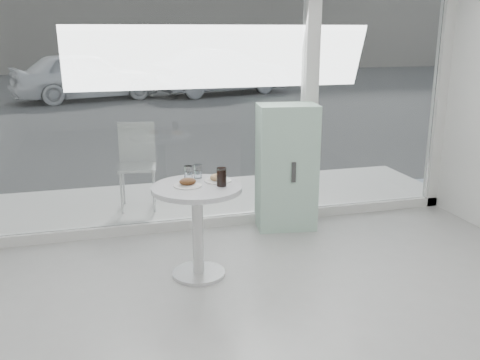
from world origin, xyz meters
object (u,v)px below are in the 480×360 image
object	(u,v)px
patio_chair	(137,160)
water_tumbler_a	(188,173)
cola_glass	(222,177)
car_silver	(220,72)
main_table	(197,212)
plate_donut	(218,179)
car_white	(85,76)
water_tumbler_b	(198,172)
mint_cabinet	(286,167)
plate_fritter	(188,183)

from	to	relation	value
patio_chair	water_tumbler_a	world-z (taller)	patio_chair
cola_glass	car_silver	bearing A→B (deg)	76.51
main_table	plate_donut	xyz separation A→B (m)	(0.19, 0.08, 0.24)
car_white	cola_glass	xyz separation A→B (m)	(1.04, -12.07, 0.15)
water_tumbler_a	water_tumbler_b	distance (m)	0.08
car_white	cola_glass	distance (m)	12.12
water_tumbler_a	patio_chair	bearing A→B (deg)	100.14
water_tumbler_b	cola_glass	xyz separation A→B (m)	(0.13, -0.29, 0.02)
main_table	patio_chair	distance (m)	1.85
patio_chair	plate_donut	distance (m)	1.82
mint_cabinet	water_tumbler_a	world-z (taller)	mint_cabinet
plate_fritter	cola_glass	distance (m)	0.27
plate_donut	water_tumbler_a	bearing A→B (deg)	149.62
plate_donut	water_tumbler_b	xyz separation A→B (m)	(-0.14, 0.15, 0.03)
main_table	plate_fritter	world-z (taller)	plate_fritter
patio_chair	car_white	world-z (taller)	car_white
cola_glass	car_white	bearing A→B (deg)	94.94
car_silver	main_table	bearing A→B (deg)	148.33
main_table	patio_chair	world-z (taller)	patio_chair
car_white	water_tumbler_b	xyz separation A→B (m)	(0.91, -11.78, 0.13)
car_silver	water_tumbler_b	xyz separation A→B (m)	(-3.10, -12.09, 0.13)
main_table	water_tumbler_a	distance (m)	0.34
water_tumbler_b	mint_cabinet	bearing A→B (deg)	32.19
mint_cabinet	patio_chair	world-z (taller)	mint_cabinet
main_table	water_tumbler_b	bearing A→B (deg)	76.56
patio_chair	main_table	bearing A→B (deg)	-72.88
patio_chair	plate_donut	world-z (taller)	patio_chair
water_tumbler_b	plate_fritter	bearing A→B (deg)	-118.36
mint_cabinet	water_tumbler_a	xyz separation A→B (m)	(-1.11, -0.67, 0.19)
plate_fritter	water_tumbler_a	world-z (taller)	water_tumbler_a
main_table	cola_glass	size ratio (longest dim) A/B	5.21
water_tumbler_a	cola_glass	distance (m)	0.35
plate_donut	water_tumbler_a	xyz separation A→B (m)	(-0.22, 0.13, 0.03)
car_silver	plate_fritter	size ratio (longest dim) A/B	18.83
main_table	car_silver	bearing A→B (deg)	75.62
plate_fritter	water_tumbler_b	size ratio (longest dim) A/B	1.98
car_white	water_tumbler_b	bearing A→B (deg)	168.43
main_table	mint_cabinet	distance (m)	1.40
car_silver	plate_fritter	world-z (taller)	car_silver
main_table	plate_donut	world-z (taller)	plate_donut
mint_cabinet	water_tumbler_a	distance (m)	1.31
main_table	patio_chair	bearing A→B (deg)	99.78
plate_fritter	plate_donut	distance (m)	0.27
patio_chair	car_white	distance (m)	10.20
car_white	water_tumbler_b	size ratio (longest dim) A/B	35.82
water_tumbler_b	water_tumbler_a	bearing A→B (deg)	-167.02
main_table	mint_cabinet	size ratio (longest dim) A/B	0.61
car_white	plate_donut	xyz separation A→B (m)	(1.05, -11.93, 0.10)
car_white	plate_fritter	size ratio (longest dim) A/B	18.11
car_white	mint_cabinet	bearing A→B (deg)	173.89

